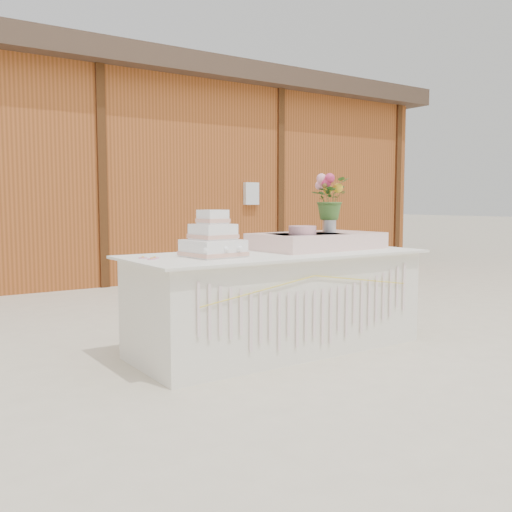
{
  "coord_description": "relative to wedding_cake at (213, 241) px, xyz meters",
  "views": [
    {
      "loc": [
        -2.64,
        -3.58,
        1.16
      ],
      "look_at": [
        0.0,
        0.3,
        0.72
      ],
      "focal_mm": 40.0,
      "sensor_mm": 36.0,
      "label": 1
    }
  ],
  "objects": [
    {
      "name": "satin_runner",
      "position": [
        1.07,
        0.11,
        -0.05
      ],
      "size": [
        1.11,
        0.68,
        0.14
      ],
      "primitive_type": "cube",
      "rotation": [
        0.0,
        0.0,
        0.05
      ],
      "color": "#FFD3CD",
      "rests_on": "cake_table"
    },
    {
      "name": "cake_table",
      "position": [
        0.59,
        0.01,
        -0.5
      ],
      "size": [
        2.4,
        1.0,
        0.77
      ],
      "color": "white",
      "rests_on": "ground"
    },
    {
      "name": "ground",
      "position": [
        0.59,
        0.02,
        -0.89
      ],
      "size": [
        80.0,
        80.0,
        0.0
      ],
      "primitive_type": "plane",
      "color": "beige",
      "rests_on": "ground"
    },
    {
      "name": "bouquet",
      "position": [
        1.21,
        0.11,
        0.36
      ],
      "size": [
        0.39,
        0.37,
        0.36
      ],
      "primitive_type": "imported",
      "rotation": [
        0.0,
        0.0,
        0.3
      ],
      "color": "#3C6528",
      "rests_on": "flower_vase"
    },
    {
      "name": "flower_vase",
      "position": [
        1.21,
        0.11,
        0.1
      ],
      "size": [
        0.11,
        0.11,
        0.16
      ],
      "primitive_type": "cylinder",
      "color": "silver",
      "rests_on": "satin_runner"
    },
    {
      "name": "wedding_cake",
      "position": [
        0.0,
        0.0,
        0.0
      ],
      "size": [
        0.41,
        0.41,
        0.34
      ],
      "rotation": [
        0.0,
        0.0,
        0.1
      ],
      "color": "white",
      "rests_on": "cake_table"
    },
    {
      "name": "loose_flowers",
      "position": [
        -0.42,
        0.13,
        -0.11
      ],
      "size": [
        0.17,
        0.31,
        0.02
      ],
      "primitive_type": null,
      "rotation": [
        0.0,
        0.0,
        0.14
      ],
      "color": "pink",
      "rests_on": "cake_table"
    },
    {
      "name": "pink_cake_stand",
      "position": [
        0.83,
        0.0,
        -0.0
      ],
      "size": [
        0.28,
        0.28,
        0.2
      ],
      "color": "white",
      "rests_on": "cake_table"
    },
    {
      "name": "barn",
      "position": [
        0.58,
        6.01,
        0.79
      ],
      "size": [
        12.6,
        4.6,
        3.3
      ],
      "color": "#994D20",
      "rests_on": "ground"
    }
  ]
}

